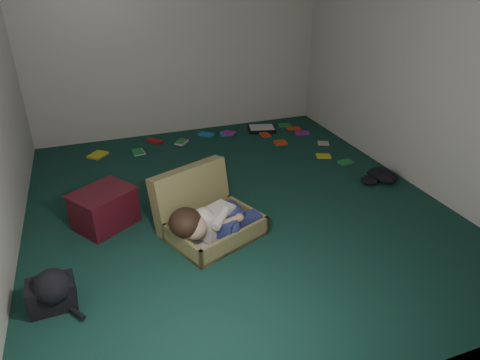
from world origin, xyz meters
TOP-DOWN VIEW (x-y plane):
  - floor at (0.00, 0.00)m, footprint 4.50×4.50m
  - wall_back at (0.00, 2.25)m, footprint 4.50×0.00m
  - wall_front at (0.00, -2.25)m, footprint 4.50×0.00m
  - wall_right at (2.00, 0.00)m, footprint 0.00×4.50m
  - suitcase at (-0.41, -0.35)m, footprint 1.00×0.99m
  - person at (-0.38, -0.55)m, footprint 0.86×0.45m
  - maroon_bin at (-1.26, 0.05)m, footprint 0.66×0.63m
  - backpack at (-1.70, -0.91)m, footprint 0.40×0.33m
  - clothing_pile at (1.68, -0.03)m, footprint 0.50×0.46m
  - paper_tray at (1.08, 1.87)m, footprint 0.44×0.37m
  - book_scatter at (0.69, 1.54)m, footprint 3.07×1.71m

SIDE VIEW (x-z plane):
  - floor at x=0.00m, z-range 0.00..0.00m
  - book_scatter at x=0.69m, z-range 0.00..0.02m
  - paper_tray at x=1.08m, z-range 0.00..0.05m
  - clothing_pile at x=1.68m, z-range 0.00..0.13m
  - backpack at x=-1.70m, z-range 0.00..0.24m
  - suitcase at x=-0.41m, z-range -0.11..0.46m
  - maroon_bin at x=-1.26m, z-range 0.00..0.36m
  - person at x=-0.38m, z-range 0.04..0.39m
  - wall_back at x=0.00m, z-range -0.95..3.55m
  - wall_front at x=0.00m, z-range -0.95..3.55m
  - wall_right at x=2.00m, z-range -0.95..3.55m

